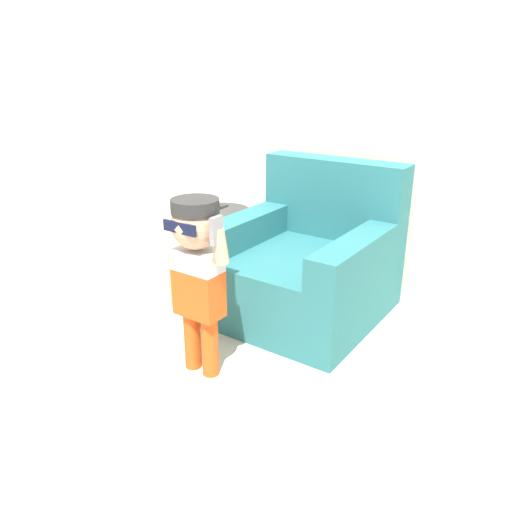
% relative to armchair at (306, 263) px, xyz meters
% --- Properties ---
extents(ground_plane, '(10.00, 10.00, 0.00)m').
position_rel_armchair_xyz_m(ground_plane, '(-0.20, -0.13, -0.32)').
color(ground_plane, beige).
extents(wall_back, '(10.00, 0.05, 2.60)m').
position_rel_armchair_xyz_m(wall_back, '(-0.20, 0.55, 0.98)').
color(wall_back, beige).
rests_on(wall_back, ground_plane).
extents(armchair, '(0.95, 1.02, 0.92)m').
position_rel_armchair_xyz_m(armchair, '(0.00, 0.00, 0.00)').
color(armchair, '#286B70').
rests_on(armchair, ground_plane).
extents(person_child, '(0.37, 0.28, 0.91)m').
position_rel_armchair_xyz_m(person_child, '(-0.09, -0.91, 0.29)').
color(person_child, '#E05119').
rests_on(person_child, ground_plane).
extents(side_table, '(0.40, 0.40, 0.53)m').
position_rel_armchair_xyz_m(side_table, '(-0.75, 0.10, 0.00)').
color(side_table, '#333333').
rests_on(side_table, ground_plane).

